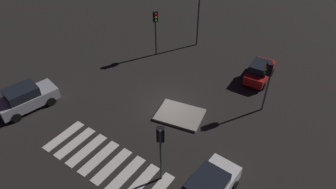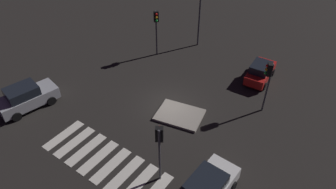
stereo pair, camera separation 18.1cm
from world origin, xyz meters
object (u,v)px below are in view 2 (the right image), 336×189
(traffic_light_east, at_px, (159,141))
(traffic_light_north, at_px, (268,76))
(car_white, at_px, (207,189))
(traffic_light_west, at_px, (156,23))
(traffic_island, at_px, (180,115))
(car_silver, at_px, (27,97))
(car_red, at_px, (260,72))

(traffic_light_east, bearing_deg, traffic_light_north, -46.80)
(car_white, bearing_deg, traffic_light_east, 97.98)
(traffic_light_west, bearing_deg, car_white, 3.44)
(car_white, distance_m, traffic_light_east, 3.78)
(traffic_light_east, distance_m, traffic_light_north, 9.84)
(traffic_light_west, bearing_deg, traffic_island, 4.28)
(car_silver, xyz_separation_m, traffic_light_east, (12.31, 0.68, 2.20))
(traffic_island, distance_m, traffic_light_west, 9.68)
(car_white, distance_m, car_red, 13.14)
(car_white, height_order, car_silver, car_silver)
(traffic_island, height_order, traffic_light_north, traffic_light_north)
(traffic_light_east, bearing_deg, car_white, -115.88)
(car_red, bearing_deg, traffic_island, 155.29)
(traffic_light_west, relative_size, traffic_light_north, 1.07)
(traffic_light_west, height_order, traffic_light_east, traffic_light_west)
(car_white, xyz_separation_m, car_red, (-2.20, 12.96, -0.12))
(car_silver, bearing_deg, car_red, -31.37)
(car_white, relative_size, traffic_light_west, 0.99)
(traffic_island, relative_size, car_silver, 0.82)
(traffic_light_east, height_order, traffic_light_north, traffic_light_north)
(car_red, height_order, traffic_light_north, traffic_light_north)
(car_white, xyz_separation_m, car_silver, (-15.36, -0.99, 0.01))
(car_silver, relative_size, traffic_light_east, 1.13)
(traffic_island, bearing_deg, traffic_light_west, 138.15)
(traffic_light_east, bearing_deg, traffic_island, -9.77)
(car_silver, xyz_separation_m, traffic_light_north, (14.86, 10.18, 2.26))
(car_red, relative_size, traffic_light_west, 0.88)
(car_silver, xyz_separation_m, car_red, (13.17, 13.95, -0.13))
(traffic_light_west, bearing_deg, car_red, 57.23)
(traffic_island, height_order, car_white, car_white)
(traffic_light_east, bearing_deg, car_silver, 61.38)
(traffic_island, height_order, car_red, car_red)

